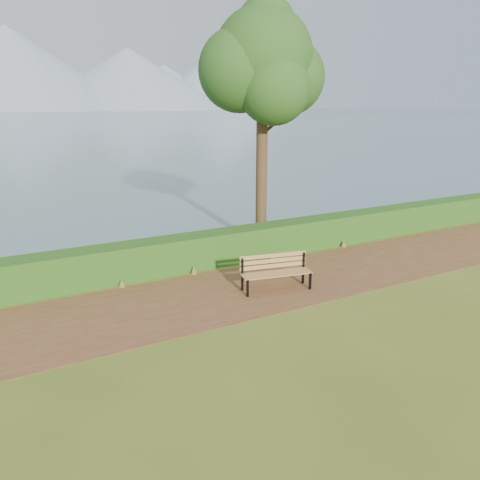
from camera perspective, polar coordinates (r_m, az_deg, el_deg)
ground at (r=12.45m, az=2.78°, el=-6.21°), size 140.00×140.00×0.00m
path at (r=12.69m, az=2.07°, el=-5.74°), size 40.00×3.40×0.01m
hedge at (r=14.43m, az=-2.55°, el=-0.90°), size 32.00×0.85×1.00m
bench at (r=12.43m, az=4.32°, el=-3.62°), size 1.94×0.91×0.94m
tree at (r=15.68m, az=2.78°, el=20.57°), size 4.14×3.51×7.99m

